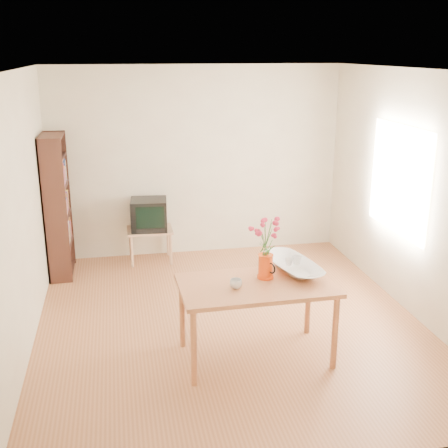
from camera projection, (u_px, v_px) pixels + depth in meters
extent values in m
plane|color=brown|center=(229.00, 321.00, 6.00)|extent=(4.50, 4.50, 0.00)
plane|color=white|center=(230.00, 70.00, 5.23)|extent=(4.50, 4.50, 0.00)
plane|color=beige|center=(197.00, 162.00, 7.72)|extent=(4.00, 0.00, 4.00)
plane|color=beige|center=(302.00, 297.00, 3.51)|extent=(4.00, 0.00, 4.00)
plane|color=beige|center=(21.00, 215.00, 5.25)|extent=(0.00, 4.50, 4.50)
plane|color=beige|center=(413.00, 195.00, 5.98)|extent=(0.00, 4.50, 4.50)
plane|color=white|center=(399.00, 180.00, 6.23)|extent=(0.00, 1.30, 1.30)
cube|color=#9E5A36|center=(257.00, 285.00, 5.10)|extent=(1.42, 0.83, 0.04)
cylinder|color=#9E5A36|center=(194.00, 348.00, 4.76)|extent=(0.06, 0.06, 0.71)
cylinder|color=#9E5A36|center=(335.00, 333.00, 5.02)|extent=(0.06, 0.06, 0.71)
cylinder|color=#9E5A36|center=(182.00, 313.00, 5.40)|extent=(0.06, 0.06, 0.71)
cylinder|color=#9E5A36|center=(308.00, 301.00, 5.66)|extent=(0.06, 0.06, 0.71)
cube|color=tan|center=(150.00, 230.00, 7.59)|extent=(0.60, 0.45, 0.03)
cylinder|color=tan|center=(132.00, 252.00, 7.43)|extent=(0.04, 0.04, 0.43)
cylinder|color=tan|center=(171.00, 249.00, 7.53)|extent=(0.04, 0.04, 0.43)
cylinder|color=tan|center=(131.00, 243.00, 7.78)|extent=(0.04, 0.04, 0.43)
cylinder|color=tan|center=(168.00, 241.00, 7.88)|extent=(0.04, 0.04, 0.43)
cube|color=black|center=(55.00, 214.00, 6.72)|extent=(0.28, 0.02, 1.80)
cube|color=black|center=(60.00, 199.00, 7.35)|extent=(0.28, 0.03, 1.80)
cube|color=black|center=(46.00, 207.00, 7.01)|extent=(0.02, 0.70, 1.80)
cube|color=black|center=(63.00, 270.00, 7.29)|extent=(0.27, 0.65, 0.02)
cube|color=black|center=(61.00, 244.00, 7.18)|extent=(0.27, 0.65, 0.02)
cube|color=black|center=(58.00, 215.00, 7.07)|extent=(0.27, 0.65, 0.02)
cube|color=black|center=(56.00, 186.00, 6.96)|extent=(0.27, 0.65, 0.02)
cube|color=black|center=(53.00, 157.00, 6.85)|extent=(0.27, 0.65, 0.02)
cube|color=black|center=(51.00, 136.00, 6.77)|extent=(0.27, 0.65, 0.02)
cylinder|color=#D8420C|center=(266.00, 267.00, 5.18)|extent=(0.13, 0.13, 0.22)
cylinder|color=#D8420C|center=(265.00, 277.00, 5.21)|extent=(0.15, 0.15, 0.02)
cylinder|color=#D8420C|center=(266.00, 255.00, 5.15)|extent=(0.14, 0.14, 0.01)
cone|color=#D8420C|center=(264.00, 260.00, 5.10)|extent=(0.07, 0.08, 0.06)
torus|color=black|center=(267.00, 263.00, 5.26)|extent=(0.06, 0.10, 0.10)
imported|color=white|center=(236.00, 284.00, 4.98)|extent=(0.14, 0.14, 0.09)
imported|color=white|center=(294.00, 245.00, 5.33)|extent=(0.64, 0.64, 0.51)
imported|color=white|center=(289.00, 250.00, 5.34)|extent=(0.09, 0.09, 0.06)
imported|color=white|center=(297.00, 248.00, 5.37)|extent=(0.08, 0.08, 0.07)
cube|color=black|center=(149.00, 214.00, 7.52)|extent=(0.51, 0.47, 0.41)
cube|color=black|center=(149.00, 211.00, 7.59)|extent=(0.35, 0.27, 0.29)
cube|color=black|center=(150.00, 218.00, 7.31)|extent=(0.37, 0.04, 0.29)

